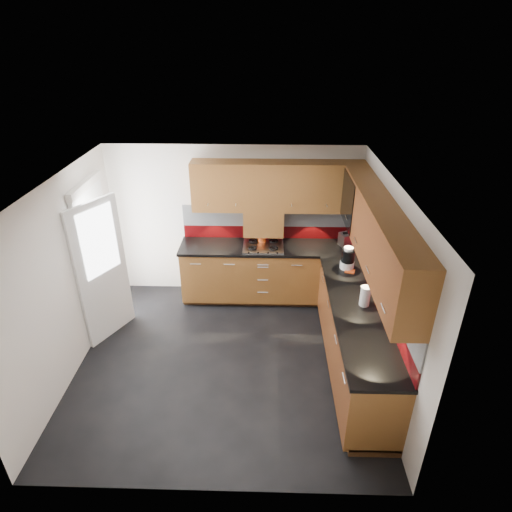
{
  "coord_description": "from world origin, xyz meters",
  "views": [
    {
      "loc": [
        0.5,
        -4.31,
        3.86
      ],
      "look_at": [
        0.36,
        0.65,
        1.21
      ],
      "focal_mm": 30.0,
      "sensor_mm": 36.0,
      "label": 1
    }
  ],
  "objects_px": {
    "toaster": "(349,239)",
    "food_processor": "(348,259)",
    "gas_hob": "(263,246)",
    "utensil_pot": "(262,237)"
  },
  "relations": [
    {
      "from": "utensil_pot",
      "to": "food_processor",
      "type": "distance_m",
      "value": 1.41
    },
    {
      "from": "utensil_pot",
      "to": "toaster",
      "type": "relative_size",
      "value": 1.33
    },
    {
      "from": "gas_hob",
      "to": "utensil_pot",
      "type": "xyz_separation_m",
      "value": [
        -0.03,
        0.14,
        0.08
      ]
    },
    {
      "from": "utensil_pot",
      "to": "gas_hob",
      "type": "bearing_deg",
      "value": -79.48
    },
    {
      "from": "gas_hob",
      "to": "toaster",
      "type": "height_order",
      "value": "toaster"
    },
    {
      "from": "utensil_pot",
      "to": "toaster",
      "type": "height_order",
      "value": "utensil_pot"
    },
    {
      "from": "gas_hob",
      "to": "utensil_pot",
      "type": "relative_size",
      "value": 1.37
    },
    {
      "from": "toaster",
      "to": "food_processor",
      "type": "distance_m",
      "value": 0.73
    },
    {
      "from": "toaster",
      "to": "food_processor",
      "type": "xyz_separation_m",
      "value": [
        -0.14,
        -0.72,
        0.04
      ]
    },
    {
      "from": "gas_hob",
      "to": "utensil_pot",
      "type": "distance_m",
      "value": 0.17
    }
  ]
}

